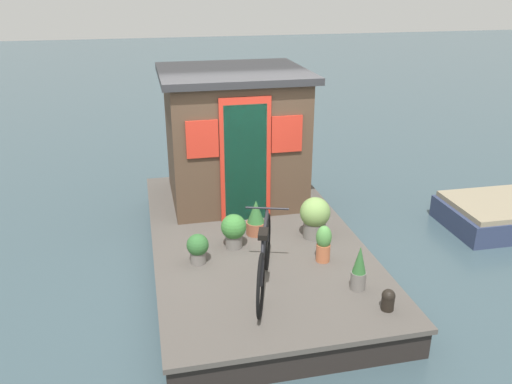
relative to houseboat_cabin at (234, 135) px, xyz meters
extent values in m
plane|color=#384C54|center=(-1.38, 0.00, -1.41)|extent=(60.00, 60.00, 0.00)
cube|color=#4C4742|center=(-1.38, 0.00, -1.05)|extent=(4.98, 2.74, 0.06)
cube|color=black|center=(-1.38, 0.00, -1.25)|extent=(4.88, 2.68, 0.34)
cube|color=#4C3828|center=(0.01, 0.00, -0.06)|extent=(1.78, 1.97, 1.92)
cube|color=#28282B|center=(0.01, 0.00, 0.95)|extent=(1.98, 2.17, 0.10)
cube|color=#144733|center=(-0.90, 0.00, -0.17)|extent=(0.04, 0.60, 1.70)
cube|color=red|center=(-0.90, 0.00, -0.12)|extent=(0.03, 0.72, 1.80)
cube|color=red|center=(-0.90, -0.59, 0.23)|extent=(0.03, 0.44, 0.52)
cube|color=red|center=(-0.90, 0.59, 0.23)|extent=(0.03, 0.44, 0.52)
torus|color=black|center=(-2.29, 0.02, -0.67)|extent=(0.67, 0.24, 0.69)
torus|color=black|center=(-3.22, 0.32, -0.67)|extent=(0.67, 0.24, 0.69)
cylinder|color=black|center=(-2.79, 0.18, -0.45)|extent=(0.89, 0.31, 0.47)
cylinder|color=black|center=(-2.64, 0.13, -0.25)|extent=(0.57, 0.21, 0.06)
cylinder|color=black|center=(-3.07, 0.27, -0.47)|extent=(0.34, 0.14, 0.43)
cylinder|color=black|center=(-2.33, 0.03, -0.45)|extent=(0.12, 0.07, 0.45)
cube|color=black|center=(-2.92, 0.22, -0.24)|extent=(0.22, 0.16, 0.06)
cylinder|color=black|center=(-2.36, 0.04, -0.20)|extent=(0.17, 0.48, 0.02)
cylinder|color=slate|center=(-1.65, -0.79, -0.91)|extent=(0.30, 0.30, 0.22)
ellipsoid|color=#70934C|center=(-1.65, -0.79, -0.65)|extent=(0.41, 0.41, 0.41)
cylinder|color=#B2603D|center=(-2.30, -0.69, -0.90)|extent=(0.17, 0.17, 0.23)
ellipsoid|color=#4C8942|center=(-2.30, -0.69, -0.69)|extent=(0.19, 0.19, 0.29)
cylinder|color=#935138|center=(-1.39, -0.04, -0.93)|extent=(0.26, 0.26, 0.18)
cone|color=#2D602D|center=(-1.39, -0.04, -0.68)|extent=(0.24, 0.24, 0.32)
cylinder|color=slate|center=(-2.99, -0.87, -0.91)|extent=(0.17, 0.17, 0.21)
cone|color=#2D602D|center=(-2.99, -0.87, -0.64)|extent=(0.16, 0.16, 0.33)
cylinder|color=slate|center=(-2.01, 0.83, -0.94)|extent=(0.19, 0.19, 0.15)
sphere|color=#2D602D|center=(-2.01, 0.83, -0.77)|extent=(0.27, 0.27, 0.27)
cylinder|color=slate|center=(-1.71, 0.32, -0.93)|extent=(0.22, 0.22, 0.18)
sphere|color=#387533|center=(-1.71, 0.32, -0.72)|extent=(0.33, 0.33, 0.33)
cylinder|color=black|center=(-3.44, -1.02, -0.93)|extent=(0.14, 0.14, 0.17)
sphere|color=black|center=(-3.44, -1.02, -0.85)|extent=(0.14, 0.14, 0.14)
camera|label=1|loc=(-7.73, 1.36, 2.26)|focal=36.95mm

